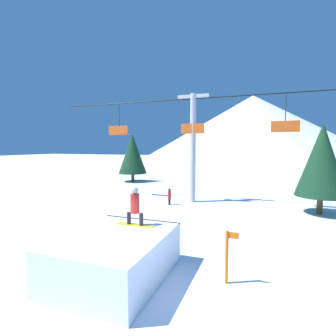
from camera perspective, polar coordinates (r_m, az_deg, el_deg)
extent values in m
plane|color=white|center=(8.68, -4.81, -25.20)|extent=(220.00, 220.00, 0.00)
cone|color=silver|center=(75.91, 17.89, 8.08)|extent=(63.31, 63.31, 18.02)
cube|color=white|center=(9.24, -11.39, -18.33)|extent=(3.17, 4.06, 1.45)
cube|color=silver|center=(10.65, -5.78, -11.17)|extent=(3.17, 0.10, 0.06)
cube|color=yellow|center=(9.86, -7.17, -12.22)|extent=(1.44, 0.26, 0.03)
cylinder|color=black|center=(9.91, -8.51, -10.74)|extent=(0.15, 0.15, 0.44)
cylinder|color=black|center=(9.68, -5.84, -11.08)|extent=(0.15, 0.15, 0.44)
cylinder|color=red|center=(9.66, -7.22, -7.67)|extent=(0.33, 0.33, 0.70)
sphere|color=#B2B2B7|center=(9.56, -7.25, -4.87)|extent=(0.26, 0.26, 0.26)
cylinder|color=#B2B2B7|center=(20.31, 5.44, 4.26)|extent=(0.45, 0.45, 8.31)
cube|color=#B2B2B7|center=(20.66, 5.53, 15.30)|extent=(2.40, 0.24, 0.24)
cylinder|color=black|center=(20.63, 5.52, 14.75)|extent=(22.80, 0.08, 0.08)
cylinder|color=#28282D|center=(22.94, -10.59, 10.44)|extent=(0.06, 0.06, 2.57)
cube|color=#E05619|center=(22.85, -10.54, 7.22)|extent=(1.80, 0.44, 0.08)
cube|color=#E05619|center=(22.71, -10.78, 8.12)|extent=(1.80, 0.08, 0.70)
cylinder|color=#28282D|center=(20.44, 5.49, 11.20)|extent=(0.06, 0.06, 2.57)
cube|color=#E05619|center=(20.34, 5.46, 7.60)|extent=(1.80, 0.44, 0.08)
cube|color=#E05619|center=(20.19, 5.34, 8.61)|extent=(1.80, 0.08, 0.70)
cylinder|color=#28282D|center=(19.82, 24.23, 11.01)|extent=(0.06, 0.06, 2.57)
cube|color=#E05619|center=(19.71, 24.10, 7.29)|extent=(1.80, 0.44, 0.08)
cube|color=#E05619|center=(19.55, 24.17, 8.34)|extent=(1.80, 0.08, 0.70)
cylinder|color=#4C3823|center=(19.52, 30.13, -6.98)|extent=(0.35, 0.35, 1.15)
cone|color=#14381E|center=(19.17, 30.49, 1.54)|extent=(3.08, 3.08, 4.65)
cylinder|color=#4C3823|center=(32.47, -7.67, -2.04)|extent=(0.36, 0.36, 1.01)
cone|color=#14381E|center=(32.26, -7.73, 3.09)|extent=(3.42, 3.42, 4.79)
cylinder|color=orange|center=(8.90, 12.65, -18.43)|extent=(0.10, 0.10, 1.70)
cube|color=orange|center=(8.62, 13.96, -14.05)|extent=(0.36, 0.02, 0.20)
cylinder|color=black|center=(19.51, 0.31, -7.38)|extent=(0.17, 0.17, 0.45)
cylinder|color=red|center=(19.41, 0.31, -5.87)|extent=(0.24, 0.24, 0.60)
sphere|color=#232328|center=(19.34, 0.31, -4.73)|extent=(0.18, 0.18, 0.18)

